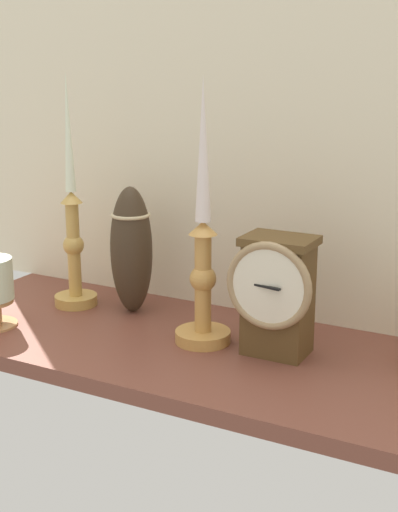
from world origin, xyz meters
TOP-DOWN VIEW (x-y plane):
  - ground_plane at (0.00, 0.00)cm, footprint 100.00×36.00cm
  - back_wall at (0.00, 18.50)cm, footprint 120.00×2.00cm
  - mantel_clock at (9.88, 1.86)cm, footprint 12.90×8.67cm
  - candlestick_tall_left at (-1.79, 1.16)cm, footprint 8.58×8.58cm
  - candlestick_tall_center at (-29.87, 6.02)cm, footprint 7.52×7.52cm
  - tall_ceramic_vase at (-19.06, 7.87)cm, footprint 7.16×7.16cm

SIDE VIEW (x-z plane):
  - ground_plane at x=0.00cm, z-range -2.40..0.00cm
  - mantel_clock at x=9.88cm, z-range 0.51..18.36cm
  - tall_ceramic_vase at x=-19.06cm, z-range 0.14..22.00cm
  - candlestick_tall_center at x=-29.87cm, z-range -7.97..32.40cm
  - candlestick_tall_left at x=-1.79cm, z-range -6.96..33.23cm
  - back_wall at x=0.00cm, z-range 0.00..65.00cm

